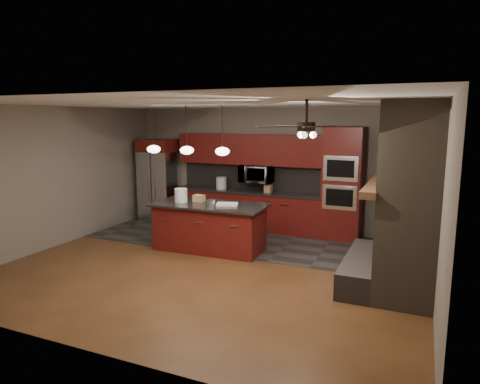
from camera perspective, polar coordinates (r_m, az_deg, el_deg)
The scene contains 22 objects.
ground at distance 7.58m, azimuth -3.55°, elevation -9.93°, with size 7.00×7.00×0.00m, color brown.
ceiling at distance 7.15m, azimuth -3.80°, elevation 11.73°, with size 7.00×6.00×0.02m, color white.
back_wall at distance 9.97m, azimuth 4.20°, elevation 3.09°, with size 7.00×0.02×2.80m, color #72675B.
right_wall at distance 6.46m, azimuth 25.18°, elevation -1.45°, with size 0.02×6.00×2.80m, color #72675B.
left_wall at distance 9.35m, azimuth -23.16°, elevation 1.89°, with size 0.02×6.00×2.80m, color #72675B.
slate_tile_patch at distance 9.14m, azimuth 1.59°, elevation -6.43°, with size 7.00×2.40×0.01m, color #363330.
fireplace_column at distance 6.87m, azimuth 21.19°, elevation -1.43°, with size 1.30×2.10×2.80m.
back_cabinetry at distance 9.97m, azimuth 1.11°, elevation 0.18°, with size 3.59×0.64×2.20m.
oven_tower at distance 9.28m, azimuth 13.51°, elevation 1.05°, with size 0.80×0.63×2.38m.
microwave at distance 9.85m, azimuth 2.20°, elevation 2.44°, with size 0.73×0.41×0.50m, color silver.
refrigerator at distance 10.96m, azimuth -10.70°, elevation 1.55°, with size 0.87×0.75×2.04m.
kitchen_island at distance 8.41m, azimuth -4.09°, elevation -4.64°, with size 2.25×1.08×0.92m.
white_bucket at distance 8.55m, azimuth -7.88°, elevation -0.43°, with size 0.25×0.25×0.27m, color white.
paint_can at distance 8.17m, azimuth -3.89°, elevation -1.40°, with size 0.16×0.16×0.11m, color #B2B2B7.
paint_tray at distance 8.15m, azimuth -1.72°, elevation -1.65°, with size 0.40×0.28×0.04m, color white.
cardboard_box at distance 8.54m, azimuth -5.49°, elevation -0.85°, with size 0.21×0.15×0.13m, color tan.
counter_bucket at distance 10.18m, azimuth -2.51°, elevation 1.21°, with size 0.25×0.25×0.28m, color silver.
counter_box at distance 9.68m, azimuth 3.77°, elevation 0.44°, with size 0.16×0.12×0.18m, color #9E7352.
pendant_left at distance 8.61m, azimuth -11.43°, elevation 5.65°, with size 0.26×0.26×0.92m.
pendant_center at distance 8.21m, azimuth -7.10°, elevation 5.58°, with size 0.26×0.26×0.92m.
pendant_right at distance 7.86m, azimuth -2.36°, elevation 5.46°, with size 0.26×0.26×0.92m.
ceiling_fan at distance 5.74m, azimuth 8.82°, elevation 8.71°, with size 1.27×1.33×0.41m.
Camera 1 is at (3.26, -6.35, 2.55)m, focal length 32.00 mm.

